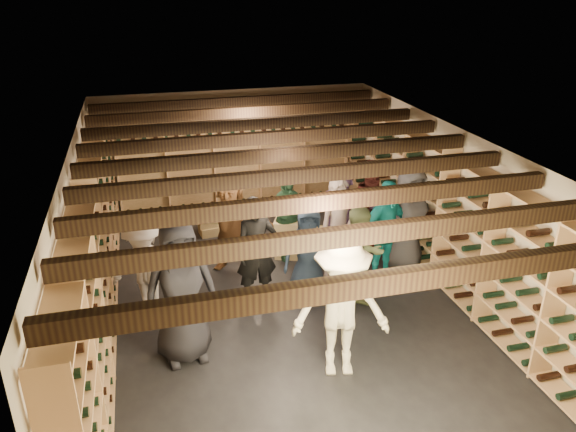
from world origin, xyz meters
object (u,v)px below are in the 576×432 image
at_px(person_4, 385,231).
at_px(person_11, 340,209).
at_px(person_7, 339,230).
at_px(crate_stack_right, 212,221).
at_px(person_1, 257,252).
at_px(person_2, 360,260).
at_px(person_6, 308,253).
at_px(person_3, 341,308).
at_px(person_8, 373,208).
at_px(person_0, 181,292).
at_px(person_5, 231,224).
at_px(person_9, 145,269).
at_px(crate_stack_left, 290,239).
at_px(person_10, 287,217).
at_px(person_12, 408,220).
at_px(crate_loose, 313,233).

xyz_separation_m(person_4, person_11, (-0.33, 1.10, -0.03)).
bearing_deg(person_7, crate_stack_right, 125.46).
height_order(person_1, person_2, person_1).
relative_size(crate_stack_right, person_2, 0.34).
bearing_deg(person_6, person_7, 45.63).
bearing_deg(person_3, person_2, 71.36).
distance_m(person_1, person_8, 2.47).
bearing_deg(person_0, person_11, 31.22).
height_order(person_5, person_6, person_5).
bearing_deg(crate_stack_right, person_7, -51.78).
bearing_deg(person_3, person_11, 82.23).
bearing_deg(person_0, person_3, -30.75).
relative_size(person_7, person_9, 1.13).
relative_size(crate_stack_left, crate_stack_right, 1.27).
height_order(person_9, person_10, person_10).
bearing_deg(person_12, person_2, -153.40).
bearing_deg(person_5, person_4, 1.17).
bearing_deg(crate_loose, person_5, -154.77).
bearing_deg(person_7, person_12, -1.99).
relative_size(crate_stack_left, person_12, 0.39).
bearing_deg(person_3, crate_stack_left, 97.95).
distance_m(crate_loose, person_8, 1.38).
height_order(person_0, person_5, person_0).
bearing_deg(person_9, person_0, -46.23).
xyz_separation_m(person_1, person_3, (0.63, -1.81, 0.07)).
height_order(crate_stack_right, person_1, person_1).
height_order(person_11, person_12, person_12).
xyz_separation_m(crate_loose, person_2, (-0.08, -2.47, 0.71)).
relative_size(person_4, person_12, 0.94).
xyz_separation_m(crate_loose, person_3, (-0.82, -3.72, 0.81)).
bearing_deg(person_0, person_5, 58.55).
bearing_deg(person_10, person_1, -138.66).
distance_m(person_6, person_9, 2.32).
height_order(person_10, person_12, person_12).
height_order(person_1, person_10, person_1).
distance_m(person_0, person_8, 3.99).
height_order(person_6, person_7, person_7).
bearing_deg(person_9, person_12, 27.89).
xyz_separation_m(person_10, person_12, (1.79, -0.88, 0.12)).
relative_size(person_5, person_8, 0.95).
bearing_deg(person_4, person_5, 134.85).
bearing_deg(person_2, person_7, 75.58).
relative_size(person_5, person_7, 0.94).
bearing_deg(person_9, person_2, 11.57).
distance_m(person_7, person_9, 2.97).
height_order(crate_loose, person_10, person_10).
distance_m(crate_loose, person_4, 1.99).
relative_size(crate_stack_left, person_2, 0.43).
xyz_separation_m(person_3, person_12, (1.93, 2.20, -0.02)).
xyz_separation_m(crate_stack_left, person_11, (0.89, 0.00, 0.46)).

